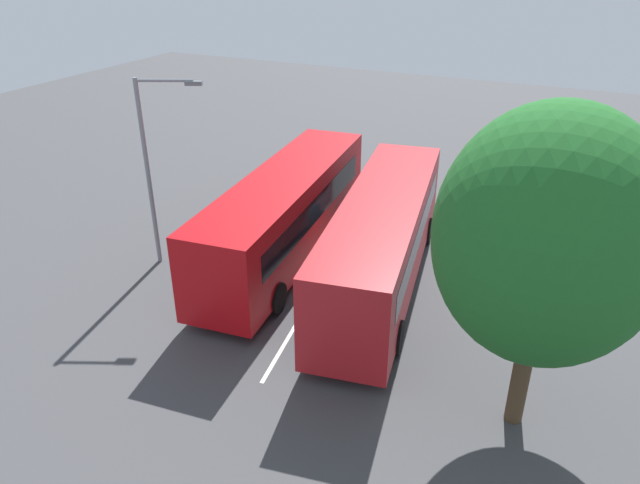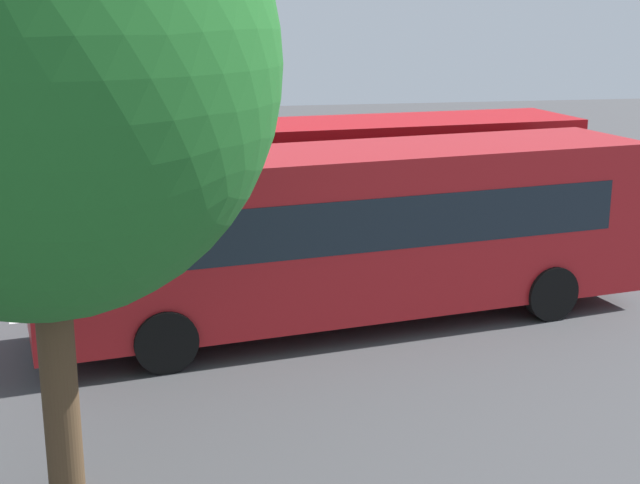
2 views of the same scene
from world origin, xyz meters
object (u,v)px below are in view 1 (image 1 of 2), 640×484
Objects in this scene: bus_far_left at (382,238)px; pedestrian at (429,182)px; bus_center_left at (286,212)px; depot_tree at (548,235)px; street_lamp at (153,161)px.

pedestrian is at bearing -5.42° from bus_far_left.
pedestrian is at bearing -30.75° from bus_center_left.
pedestrian is 14.50m from depot_tree.
depot_tree is at bearing -125.21° from bus_center_left.
street_lamp is (-9.70, 7.30, 2.95)m from pedestrian.
street_lamp is at bearing 77.80° from depot_tree.
depot_tree reaches higher than bus_center_left.
bus_center_left is 1.72× the size of street_lamp.
bus_center_left is 6.86× the size of pedestrian.
pedestrian is 12.49m from street_lamp.
bus_far_left and bus_center_left have the same top height.
bus_center_left is at bearing 73.81° from bus_far_left.
bus_center_left reaches higher than pedestrian.
bus_center_left is (0.46, 3.96, 0.00)m from bus_far_left.
depot_tree reaches higher than bus_far_left.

